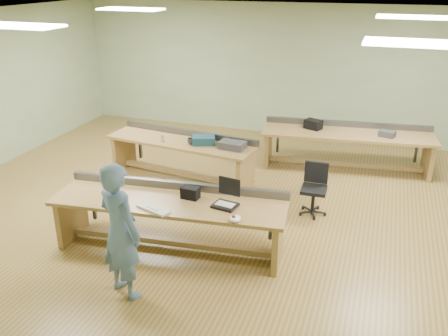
{
  "coord_description": "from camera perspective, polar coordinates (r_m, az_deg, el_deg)",
  "views": [
    {
      "loc": [
        2.17,
        -6.73,
        3.65
      ],
      "look_at": [
        0.06,
        -0.6,
        0.93
      ],
      "focal_mm": 38.0,
      "sensor_mm": 36.0,
      "label": 1
    }
  ],
  "objects": [
    {
      "name": "storage_box_back",
      "position": [
        9.52,
        10.69,
        5.19
      ],
      "size": [
        0.38,
        0.33,
        0.18
      ],
      "primitive_type": "cube",
      "rotation": [
        0.0,
        0.0,
        -0.38
      ],
      "color": "black",
      "rests_on": "workbench_back"
    },
    {
      "name": "laptop_screen",
      "position": [
        6.29,
        0.67,
        -2.22
      ],
      "size": [
        0.31,
        0.06,
        0.25
      ],
      "primitive_type": "cube",
      "rotation": [
        0.0,
        0.0,
        -0.16
      ],
      "color": "black",
      "rests_on": "laptop_base"
    },
    {
      "name": "workbench_mid",
      "position": [
        8.84,
        -5.1,
        2.16
      ],
      "size": [
        2.89,
        1.09,
        0.86
      ],
      "rotation": [
        0.0,
        0.0,
        -0.12
      ],
      "color": "olive",
      "rests_on": "floor"
    },
    {
      "name": "workbench_back",
      "position": [
        9.55,
        14.54,
        3.15
      ],
      "size": [
        3.32,
        1.25,
        0.86
      ],
      "rotation": [
        0.0,
        0.0,
        0.12
      ],
      "color": "olive",
      "rests_on": "floor"
    },
    {
      "name": "mug",
      "position": [
        8.55,
        -4.0,
        3.24
      ],
      "size": [
        0.16,
        0.16,
        0.11
      ],
      "primitive_type": "imported",
      "rotation": [
        0.0,
        0.0,
        -0.21
      ],
      "color": "#323134",
      "rests_on": "workbench_mid"
    },
    {
      "name": "floor",
      "position": [
        7.95,
        0.98,
        -4.57
      ],
      "size": [
        10.0,
        10.0,
        0.0
      ],
      "primitive_type": "plane",
      "color": "olive",
      "rests_on": "ground"
    },
    {
      "name": "task_chair",
      "position": [
        7.74,
        10.73,
        -3.3
      ],
      "size": [
        0.46,
        0.46,
        0.83
      ],
      "rotation": [
        0.0,
        0.0,
        0.03
      ],
      "color": "black",
      "rests_on": "floor"
    },
    {
      "name": "parts_bin_teal",
      "position": [
        8.55,
        -2.48,
        3.41
      ],
      "size": [
        0.48,
        0.43,
        0.14
      ],
      "primitive_type": "cube",
      "rotation": [
        0.0,
        0.0,
        0.39
      ],
      "color": "#153644",
      "rests_on": "workbench_mid"
    },
    {
      "name": "trackball_mouse",
      "position": [
        5.94,
        1.36,
        -6.11
      ],
      "size": [
        0.16,
        0.18,
        0.07
      ],
      "primitive_type": "ellipsoid",
      "rotation": [
        0.0,
        0.0,
        0.14
      ],
      "color": "white",
      "rests_on": "workbench_front"
    },
    {
      "name": "drinks_can",
      "position": [
        8.74,
        -7.41,
        3.6
      ],
      "size": [
        0.07,
        0.07,
        0.12
      ],
      "primitive_type": "cylinder",
      "rotation": [
        0.0,
        0.0,
        0.07
      ],
      "color": "#BBBBC0",
      "rests_on": "workbench_mid"
    },
    {
      "name": "keyboard",
      "position": [
        6.28,
        -8.48,
        -4.89
      ],
      "size": [
        0.51,
        0.3,
        0.03
      ],
      "primitive_type": "cube",
      "rotation": [
        0.0,
        0.0,
        -0.33
      ],
      "color": "beige",
      "rests_on": "workbench_front"
    },
    {
      "name": "workbench_front",
      "position": [
        6.62,
        -6.47,
        -5.2
      ],
      "size": [
        3.29,
        1.2,
        0.86
      ],
      "rotation": [
        0.0,
        0.0,
        0.11
      ],
      "color": "olive",
      "rests_on": "floor"
    },
    {
      "name": "laptop_base",
      "position": [
        6.29,
        0.14,
        -4.53
      ],
      "size": [
        0.35,
        0.3,
        0.03
      ],
      "primitive_type": "cube",
      "rotation": [
        0.0,
        0.0,
        -0.16
      ],
      "color": "black",
      "rests_on": "workbench_front"
    },
    {
      "name": "camera_bag",
      "position": [
        6.51,
        -4.07,
        -2.98
      ],
      "size": [
        0.25,
        0.17,
        0.16
      ],
      "primitive_type": "cube",
      "rotation": [
        0.0,
        0.0,
        -0.07
      ],
      "color": "black",
      "rests_on": "workbench_front"
    },
    {
      "name": "wall_back",
      "position": [
        11.15,
        7.55,
        11.44
      ],
      "size": [
        10.0,
        0.04,
        3.0
      ],
      "primitive_type": "cube",
      "color": "#9AB186",
      "rests_on": "floor"
    },
    {
      "name": "person",
      "position": [
        5.66,
        -12.37,
        -7.43
      ],
      "size": [
        0.73,
        0.62,
        1.71
      ],
      "primitive_type": "imported",
      "rotation": [
        0.0,
        0.0,
        2.75
      ],
      "color": "slate",
      "rests_on": "floor"
    },
    {
      "name": "ceiling",
      "position": [
        7.1,
        1.15,
        17.49
      ],
      "size": [
        10.0,
        10.0,
        0.0
      ],
      "primitive_type": "plane",
      "color": "silver",
      "rests_on": "wall_back"
    },
    {
      "name": "tray_back",
      "position": [
        9.42,
        19.03,
        3.92
      ],
      "size": [
        0.33,
        0.27,
        0.11
      ],
      "primitive_type": "cube",
      "rotation": [
        0.0,
        0.0,
        -0.27
      ],
      "color": "#323134",
      "rests_on": "workbench_back"
    },
    {
      "name": "fluor_panels",
      "position": [
        7.1,
        1.15,
        17.25
      ],
      "size": [
        6.2,
        3.5,
        0.03
      ],
      "color": "white",
      "rests_on": "ceiling"
    },
    {
      "name": "parts_bin_grey",
      "position": [
        8.31,
        1.0,
        2.78
      ],
      "size": [
        0.48,
        0.33,
        0.12
      ],
      "primitive_type": "cube",
      "rotation": [
        0.0,
        0.0,
        -0.11
      ],
      "color": "#323134",
      "rests_on": "workbench_mid"
    },
    {
      "name": "wall_front",
      "position": [
        4.09,
        -16.78,
        -10.04
      ],
      "size": [
        10.0,
        0.04,
        3.0
      ],
      "primitive_type": "cube",
      "color": "#9AB186",
      "rests_on": "floor"
    }
  ]
}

